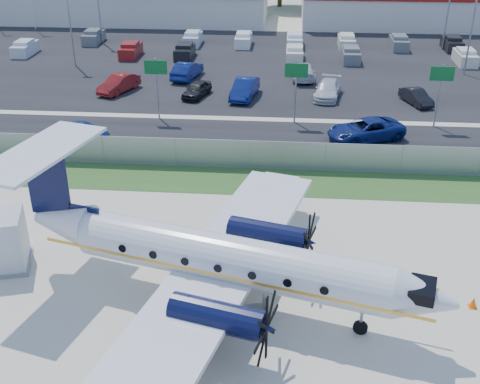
{
  "coord_description": "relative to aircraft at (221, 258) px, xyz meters",
  "views": [
    {
      "loc": [
        2.33,
        -22.73,
        17.17
      ],
      "look_at": [
        0.0,
        6.0,
        2.3
      ],
      "focal_mm": 45.0,
      "sensor_mm": 36.0,
      "label": 1
    }
  ],
  "objects": [
    {
      "name": "building_east",
      "position": [
        26.31,
        62.62,
        0.19
      ],
      "size": [
        44.4,
        12.4,
        5.24
      ],
      "color": "silver",
      "rests_on": "ground"
    },
    {
      "name": "grass_verge",
      "position": [
        0.31,
        12.64,
        -2.43
      ],
      "size": [
        170.0,
        4.0,
        0.02
      ],
      "primitive_type": "cube",
      "color": "#2D561E",
      "rests_on": "ground"
    },
    {
      "name": "road_car_west",
      "position": [
        -12.33,
        18.41,
        -2.44
      ],
      "size": [
        4.24,
        2.69,
        1.32
      ],
      "primitive_type": "imported",
      "rotation": [
        0.0,
        0.0,
        1.22
      ],
      "color": "navy",
      "rests_on": "ground"
    },
    {
      "name": "light_pole_se",
      "position": [
        20.31,
        48.64,
        2.79
      ],
      "size": [
        0.9,
        0.35,
        9.09
      ],
      "color": "gray",
      "rests_on": "ground"
    },
    {
      "name": "cone_starboard_wing",
      "position": [
        3.04,
        4.05,
        -2.17
      ],
      "size": [
        0.4,
        0.4,
        0.57
      ],
      "color": "#FF5E08",
      "rests_on": "ground"
    },
    {
      "name": "far_parking_rows",
      "position": [
        0.31,
        45.64,
        -2.44
      ],
      "size": [
        56.0,
        10.0,
        1.6
      ],
      "primitive_type": null,
      "color": "gray",
      "rests_on": "ground"
    },
    {
      "name": "perimeter_fence",
      "position": [
        0.31,
        14.64,
        -1.44
      ],
      "size": [
        120.0,
        0.06,
        1.99
      ],
      "color": "gray",
      "rests_on": "ground"
    },
    {
      "name": "access_road",
      "position": [
        0.31,
        19.64,
        -2.43
      ],
      "size": [
        170.0,
        8.0,
        0.02
      ],
      "primitive_type": "cube",
      "color": "black",
      "rests_on": "ground"
    },
    {
      "name": "light_pole_ne",
      "position": [
        20.31,
        38.64,
        2.79
      ],
      "size": [
        0.9,
        0.35,
        9.09
      ],
      "color": "gray",
      "rests_on": "ground"
    },
    {
      "name": "light_pole_nw",
      "position": [
        -19.69,
        38.64,
        2.79
      ],
      "size": [
        0.9,
        0.35,
        9.09
      ],
      "color": "gray",
      "rests_on": "ground"
    },
    {
      "name": "parked_car_b",
      "position": [
        -5.42,
        29.45,
        -2.44
      ],
      "size": [
        2.61,
        4.27,
        1.36
      ],
      "primitive_type": "imported",
      "rotation": [
        0.0,
        0.0,
        -0.27
      ],
      "color": "black",
      "rests_on": "ground"
    },
    {
      "name": "building_west",
      "position": [
        -23.69,
        62.62,
        0.19
      ],
      "size": [
        46.4,
        12.4,
        5.24
      ],
      "color": "silver",
      "rests_on": "ground"
    },
    {
      "name": "parked_car_e",
      "position": [
        13.84,
        29.04,
        -2.44
      ],
      "size": [
        2.64,
        4.16,
        1.29
      ],
      "primitive_type": "imported",
      "rotation": [
        0.0,
        0.0,
        0.35
      ],
      "color": "black",
      "rests_on": "ground"
    },
    {
      "name": "parked_car_g",
      "position": [
        4.1,
        35.87,
        -2.44
      ],
      "size": [
        2.51,
        5.54,
        1.57
      ],
      "primitive_type": "imported",
      "rotation": [
        0.0,
        0.0,
        3.2
      ],
      "color": "silver",
      "rests_on": "ground"
    },
    {
      "name": "parked_car_a",
      "position": [
        -12.74,
        30.25,
        -2.44
      ],
      "size": [
        3.3,
        4.98,
        1.55
      ],
      "primitive_type": "imported",
      "rotation": [
        0.0,
        0.0,
        -0.39
      ],
      "color": "maroon",
      "rests_on": "ground"
    },
    {
      "name": "parked_car_f",
      "position": [
        -7.19,
        35.02,
        -2.44
      ],
      "size": [
        2.7,
        5.2,
        1.63
      ],
      "primitive_type": "imported",
      "rotation": [
        0.0,
        0.0,
        2.94
      ],
      "color": "navy",
      "rests_on": "ground"
    },
    {
      "name": "ground",
      "position": [
        0.31,
        0.64,
        -2.44
      ],
      "size": [
        170.0,
        170.0,
        0.0
      ],
      "primitive_type": "plane",
      "color": "beige",
      "rests_on": "ground"
    },
    {
      "name": "sign_left",
      "position": [
        -7.69,
        23.55,
        1.17
      ],
      "size": [
        1.8,
        0.26,
        5.0
      ],
      "color": "gray",
      "rests_on": "ground"
    },
    {
      "name": "tree_line",
      "position": [
        0.31,
        74.64,
        -2.44
      ],
      "size": [
        112.0,
        6.0,
        14.0
      ],
      "primitive_type": null,
      "color": "#225017",
      "rests_on": "ground"
    },
    {
      "name": "sign_mid",
      "position": [
        3.31,
        23.55,
        1.17
      ],
      "size": [
        1.8,
        0.26,
        5.0
      ],
      "color": "gray",
      "rests_on": "ground"
    },
    {
      "name": "parked_car_d",
      "position": [
        6.27,
        30.17,
        -2.44
      ],
      "size": [
        2.92,
        5.37,
        1.48
      ],
      "primitive_type": "imported",
      "rotation": [
        0.0,
        0.0,
        -0.18
      ],
      "color": "silver",
      "rests_on": "ground"
    },
    {
      "name": "aircraft",
      "position": [
        0.0,
        0.0,
        0.0
      ],
      "size": [
        20.7,
        20.23,
        6.32
      ],
      "color": "silver",
      "rests_on": "ground"
    },
    {
      "name": "road_car_mid",
      "position": [
        8.59,
        20.35,
        -2.44
      ],
      "size": [
        6.36,
        4.73,
        1.6
      ],
      "primitive_type": "imported",
      "rotation": [
        0.0,
        0.0,
        -1.16
      ],
      "color": "navy",
      "rests_on": "ground"
    },
    {
      "name": "service_container",
      "position": [
        -11.22,
        2.09,
        -1.11
      ],
      "size": [
        3.2,
        3.2,
        2.85
      ],
      "color": "silver",
      "rests_on": "ground"
    },
    {
      "name": "cone_nose",
      "position": [
        11.42,
        0.56,
        -2.19
      ],
      "size": [
        0.38,
        0.38,
        0.54
      ],
      "color": "#FF5E08",
      "rests_on": "ground"
    },
    {
      "name": "parking_lot",
      "position": [
        0.31,
        40.64,
        -2.43
      ],
      "size": [
        170.0,
        32.0,
        0.02
      ],
      "primitive_type": "cube",
      "color": "black",
      "rests_on": "ground"
    },
    {
      "name": "parked_car_c",
      "position": [
        -1.12,
        29.51,
        -2.44
      ],
      "size": [
        2.51,
        5.3,
        1.68
      ],
      "primitive_type": "imported",
      "rotation": [
        0.0,
        0.0,
        -0.15
      ],
      "color": "navy",
      "rests_on": "ground"
    },
    {
      "name": "baggage_cart_far",
      "position": [
        1.23,
        -1.2,
        -2.0
      ],
      "size": [
        2.0,
        1.49,
        0.94
      ],
      "color": "gray",
      "rests_on": "ground"
    },
    {
      "name": "sign_right",
      "position": [
        14.31,
        23.55,
        1.17
      ],
      "size": [
        1.8,
        0.26,
        5.0
      ],
      "color": "gray",
      "rests_on": "ground"
    }
  ]
}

